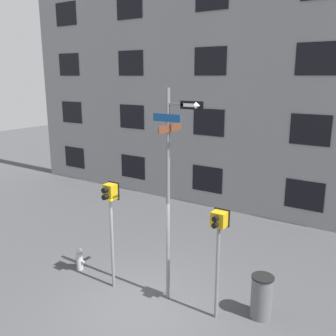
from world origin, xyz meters
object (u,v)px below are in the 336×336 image
at_px(pedestrian_signal_left, 111,208).
at_px(fire_hydrant, 80,259).
at_px(street_sign_pole, 170,183).
at_px(pedestrian_signal_right, 218,236).
at_px(trash_bin, 262,297).

bearing_deg(pedestrian_signal_left, fire_hydrant, 173.55).
height_order(street_sign_pole, fire_hydrant, street_sign_pole).
xyz_separation_m(pedestrian_signal_left, pedestrian_signal_right, (2.85, 0.32, -0.18)).
bearing_deg(fire_hydrant, pedestrian_signal_right, 2.08).
height_order(street_sign_pole, pedestrian_signal_left, street_sign_pole).
bearing_deg(pedestrian_signal_right, fire_hydrant, -177.92).
bearing_deg(street_sign_pole, trash_bin, 13.87).
relative_size(pedestrian_signal_right, trash_bin, 2.53).
relative_size(street_sign_pole, pedestrian_signal_left, 1.82).
xyz_separation_m(street_sign_pole, trash_bin, (2.16, 0.53, -2.51)).
height_order(fire_hydrant, trash_bin, trash_bin).
bearing_deg(trash_bin, street_sign_pole, -166.13).
distance_m(street_sign_pole, pedestrian_signal_left, 1.79).
distance_m(street_sign_pole, trash_bin, 3.35).
xyz_separation_m(street_sign_pole, pedestrian_signal_left, (-1.55, -0.37, -0.82)).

